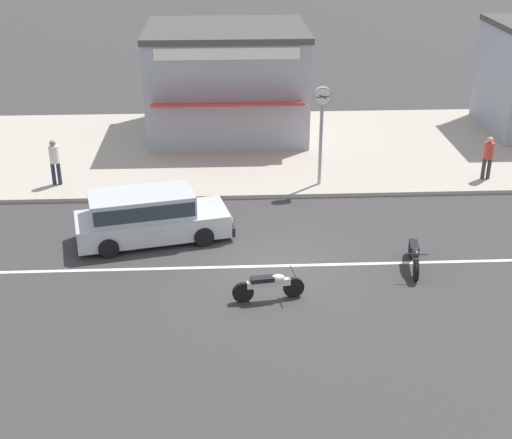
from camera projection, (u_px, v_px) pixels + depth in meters
The scene contains 10 objects.
ground_plane at pixel (275, 266), 20.34m from camera, with size 160.00×160.00×0.00m, color #383535.
lane_centre_stripe at pixel (275, 266), 20.34m from camera, with size 50.40×0.14×0.01m, color silver.
kerb_strip at pixel (258, 149), 29.20m from camera, with size 68.00×10.00×0.15m, color #ADA393.
minivan_silver_2 at pixel (148, 215), 21.49m from camera, with size 4.92×2.66×1.56m.
motorcycle_0 at pixel (269, 285), 18.52m from camera, with size 1.91×0.56×0.80m.
motorcycle_1 at pixel (414, 255), 20.04m from camera, with size 0.57×1.92×0.80m.
street_clock at pixel (322, 113), 24.47m from camera, with size 0.64×0.22×3.53m.
pedestrian_by_shop at pixel (488, 155), 25.63m from camera, with size 0.34×0.34×1.60m.
pedestrian_far_end at pixel (54, 159), 25.12m from camera, with size 0.34×0.34×1.66m.
shopfront_far_kios at pixel (227, 80), 30.20m from camera, with size 6.66×6.36×4.47m.
Camera 1 is at (-1.43, -17.81, 9.82)m, focal length 50.00 mm.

